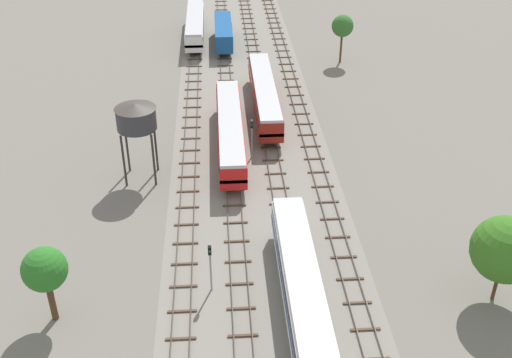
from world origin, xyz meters
TOP-DOWN VIEW (x-y plane):
  - ground_plane at (0.00, 56.00)m, footprint 480.00×480.00m
  - ballast_bed at (0.00, 56.00)m, footprint 18.39×176.00m
  - track_far_left at (-7.20, 57.00)m, footprint 2.40×126.00m
  - track_left at (-2.40, 57.00)m, footprint 2.40×126.00m
  - track_centre_left at (2.40, 57.00)m, footprint 2.40×126.00m
  - track_centre at (7.20, 57.00)m, footprint 2.40×126.00m
  - passenger_coach_centre_left_nearest at (2.40, 18.54)m, footprint 2.96×22.00m
  - passenger_coach_left_near at (-2.40, 46.68)m, footprint 2.96×22.00m
  - passenger_coach_centre_left_mid at (2.40, 56.59)m, footprint 2.96×22.00m
  - freight_boxcar_left_midfar at (-2.39, 82.70)m, footprint 2.87×14.00m
  - diesel_railcar_far_left_far at (-7.20, 86.52)m, footprint 2.96×20.50m
  - water_tower at (-12.25, 40.78)m, footprint 4.38×4.38m
  - signal_post_nearest at (-4.80, 21.95)m, footprint 0.28×0.47m
  - signal_post_near at (0.00, 44.44)m, footprint 0.28×0.47m
  - lineside_tree_0 at (-17.29, 19.47)m, footprint 3.52×3.52m
  - lineside_tree_1 at (15.79, 73.95)m, footprint 3.36×3.36m
  - lineside_tree_2 at (18.53, 19.33)m, footprint 5.47×5.47m

SIDE VIEW (x-z plane):
  - ground_plane at x=0.00m, z-range 0.00..0.00m
  - ballast_bed at x=0.00m, z-range 0.00..0.01m
  - track_far_left at x=-7.20m, z-range -0.01..0.28m
  - track_left at x=-2.40m, z-range -0.01..0.28m
  - track_centre_left at x=2.40m, z-range -0.01..0.28m
  - track_centre at x=7.20m, z-range -0.01..0.28m
  - freight_boxcar_left_midfar at x=-2.39m, z-range 0.65..4.25m
  - diesel_railcar_far_left_far at x=-7.20m, z-range 0.70..4.50m
  - passenger_coach_centre_left_nearest at x=2.40m, z-range 0.71..4.51m
  - passenger_coach_left_near at x=-2.40m, z-range 0.71..4.51m
  - passenger_coach_centre_left_mid at x=2.40m, z-range 0.71..4.51m
  - signal_post_near at x=0.00m, z-range 0.68..5.48m
  - signal_post_nearest at x=-4.80m, z-range 0.68..5.54m
  - lineside_tree_0 at x=-17.29m, z-range 1.58..8.41m
  - lineside_tree_2 at x=18.53m, z-range 1.22..9.14m
  - lineside_tree_1 at x=15.79m, z-range 2.04..9.56m
  - water_tower at x=-12.25m, z-range 2.92..11.78m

